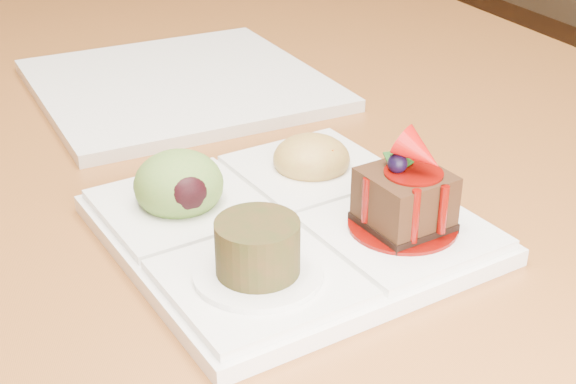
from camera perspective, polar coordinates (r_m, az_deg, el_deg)
name	(u,v)px	position (r m, az deg, el deg)	size (l,w,h in m)	color
dining_table	(140,138)	(0.89, -10.50, 3.77)	(1.00, 1.80, 0.75)	#985127
sampler_plate	(284,212)	(0.55, -0.30, -1.46)	(0.25, 0.25, 0.09)	white
second_plate	(179,85)	(0.82, -7.76, 7.58)	(0.27, 0.27, 0.01)	white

